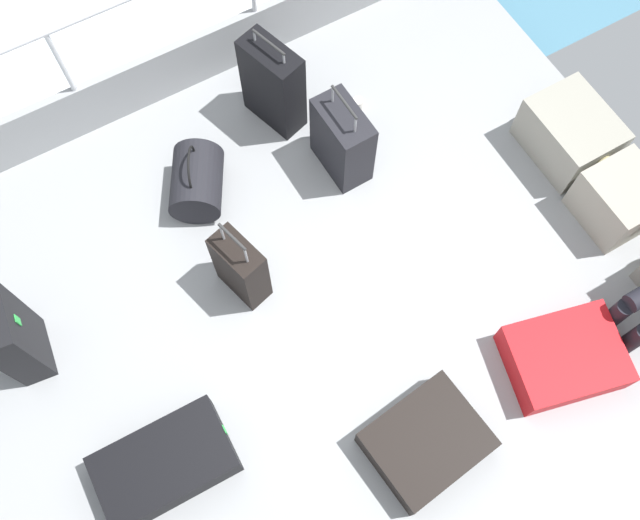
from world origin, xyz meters
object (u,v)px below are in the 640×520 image
(suitcase_8, at_px, (166,464))
(paper_cup, at_px, (358,104))
(suitcase_1, at_px, (342,141))
(cargo_crate_1, at_px, (619,200))
(suitcase_4, at_px, (13,336))
(suitcase_0, at_px, (273,85))
(cargo_crate_0, at_px, (569,134))
(suitcase_5, at_px, (241,268))
(suitcase_7, at_px, (564,358))
(duffel_bag, at_px, (197,182))
(suitcase_2, at_px, (426,442))

(suitcase_8, relative_size, paper_cup, 7.94)
(suitcase_1, distance_m, paper_cup, 0.55)
(cargo_crate_1, xyz_separation_m, suitcase_4, (-1.05, -3.84, 0.16))
(suitcase_0, bearing_deg, cargo_crate_0, 52.02)
(suitcase_1, bearing_deg, cargo_crate_0, 64.44)
(cargo_crate_1, height_order, suitcase_0, suitcase_0)
(suitcase_5, relative_size, suitcase_7, 0.96)
(paper_cup, bearing_deg, cargo_crate_0, 46.62)
(cargo_crate_1, bearing_deg, suitcase_5, -107.88)
(suitcase_0, height_order, suitcase_4, suitcase_4)
(suitcase_1, relative_size, duffel_bag, 1.26)
(suitcase_5, relative_size, suitcase_8, 0.97)
(suitcase_8, bearing_deg, duffel_bag, 148.25)
(suitcase_5, xyz_separation_m, suitcase_7, (1.47, 1.49, -0.18))
(cargo_crate_0, height_order, suitcase_8, cargo_crate_0)
(suitcase_4, height_order, suitcase_5, suitcase_4)
(suitcase_4, bearing_deg, cargo_crate_1, 74.76)
(suitcase_1, xyz_separation_m, suitcase_5, (0.49, -1.03, -0.00))
(suitcase_1, distance_m, suitcase_2, 2.05)
(suitcase_4, height_order, suitcase_7, suitcase_4)
(suitcase_1, relative_size, suitcase_7, 0.93)
(duffel_bag, bearing_deg, suitcase_7, 32.95)
(suitcase_0, distance_m, suitcase_7, 2.66)
(cargo_crate_1, height_order, suitcase_4, suitcase_4)
(suitcase_1, distance_m, duffel_bag, 1.03)
(cargo_crate_0, distance_m, duffel_bag, 2.63)
(suitcase_1, relative_size, paper_cup, 7.41)
(suitcase_8, distance_m, paper_cup, 2.85)
(suitcase_5, relative_size, duffel_bag, 1.31)
(paper_cup, bearing_deg, suitcase_2, -21.73)
(duffel_bag, relative_size, paper_cup, 5.87)
(duffel_bag, bearing_deg, paper_cup, 93.13)
(suitcase_1, xyz_separation_m, suitcase_7, (1.96, 0.46, -0.18))
(cargo_crate_0, height_order, suitcase_0, suitcase_0)
(suitcase_8, bearing_deg, suitcase_2, 64.97)
(suitcase_1, bearing_deg, suitcase_0, -160.79)
(suitcase_1, height_order, suitcase_5, suitcase_5)
(suitcase_7, bearing_deg, suitcase_8, -105.00)
(suitcase_4, distance_m, suitcase_8, 1.19)
(suitcase_7, xyz_separation_m, suitcase_8, (-0.65, -2.43, 0.01))
(cargo_crate_1, distance_m, paper_cup, 1.95)
(cargo_crate_1, xyz_separation_m, suitcase_7, (0.68, -0.96, -0.08))
(suitcase_2, relative_size, duffel_bag, 1.20)
(cargo_crate_1, xyz_separation_m, duffel_bag, (-1.55, -2.41, -0.02))
(suitcase_1, bearing_deg, duffel_bag, -105.47)
(suitcase_5, bearing_deg, cargo_crate_0, 85.33)
(suitcase_8, bearing_deg, cargo_crate_0, 100.20)
(cargo_crate_1, relative_size, duffel_bag, 0.88)
(cargo_crate_0, bearing_deg, suitcase_4, -96.75)
(cargo_crate_1, height_order, paper_cup, cargo_crate_1)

